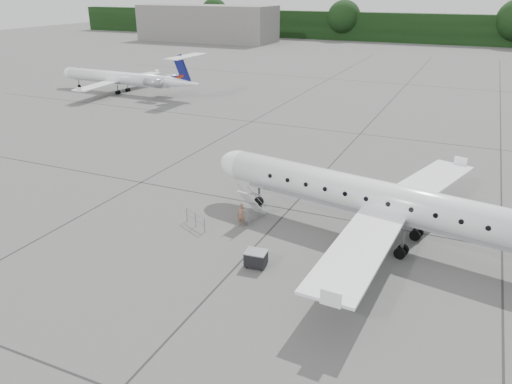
% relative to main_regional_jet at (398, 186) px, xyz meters
% --- Properties ---
extents(ground, '(320.00, 320.00, 0.00)m').
position_rel_main_regional_jet_xyz_m(ground, '(-2.26, -5.54, -3.92)').
color(ground, '#5B5B59').
rests_on(ground, ground).
extents(treeline, '(260.00, 4.00, 8.00)m').
position_rel_main_regional_jet_xyz_m(treeline, '(-2.26, 124.46, 0.08)').
color(treeline, black).
rests_on(treeline, ground).
extents(terminal_building, '(40.00, 14.00, 10.00)m').
position_rel_main_regional_jet_xyz_m(terminal_building, '(-72.26, 104.46, 1.08)').
color(terminal_building, slate).
rests_on(terminal_building, ground).
extents(main_regional_jet, '(34.05, 27.17, 7.84)m').
position_rel_main_regional_jet_xyz_m(main_regional_jet, '(0.00, 0.00, 0.00)').
color(main_regional_jet, white).
rests_on(main_regional_jet, ground).
extents(airstair, '(1.24, 2.38, 2.46)m').
position_rel_main_regional_jet_xyz_m(airstair, '(-9.59, -0.56, -2.69)').
color(airstair, white).
rests_on(airstair, ground).
extents(passenger, '(0.62, 0.43, 1.63)m').
position_rel_main_regional_jet_xyz_m(passenger, '(-9.82, -1.82, -3.11)').
color(passenger, brown).
rests_on(passenger, ground).
extents(safety_railing, '(2.00, 1.05, 1.00)m').
position_rel_main_regional_jet_xyz_m(safety_railing, '(-12.61, -3.19, -3.42)').
color(safety_railing, gray).
rests_on(safety_railing, ground).
extents(baggage_cart, '(1.29, 1.09, 1.04)m').
position_rel_main_regional_jet_xyz_m(baggage_cart, '(-6.73, -6.23, -3.40)').
color(baggage_cart, black).
rests_on(baggage_cart, ground).
extents(bg_regional_left, '(24.70, 18.23, 6.31)m').
position_rel_main_regional_jet_xyz_m(bg_regional_left, '(-47.11, 31.93, -0.77)').
color(bg_regional_left, white).
rests_on(bg_regional_left, ground).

